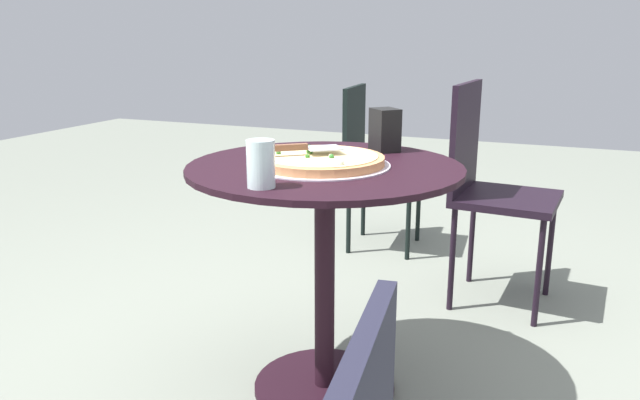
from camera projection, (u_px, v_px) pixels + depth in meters
ground_plane at (324, 388)px, 2.01m from camera, size 10.00×10.00×0.00m
patio_table at (325, 232)px, 1.87m from camera, size 0.81×0.81×0.74m
pizza_on_tray at (320, 161)px, 1.80m from camera, size 0.41×0.41×0.05m
pizza_server at (306, 148)px, 1.80m from camera, size 0.17×0.19×0.02m
drinking_cup at (261, 164)px, 1.54m from camera, size 0.07×0.07×0.12m
napkin_dispenser at (385, 130)px, 2.01m from camera, size 0.12×0.12×0.14m
patio_chair_far at (489, 178)px, 2.55m from camera, size 0.43×0.43×0.92m
patio_chair_corner at (373, 153)px, 3.23m from camera, size 0.40×0.40×0.85m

